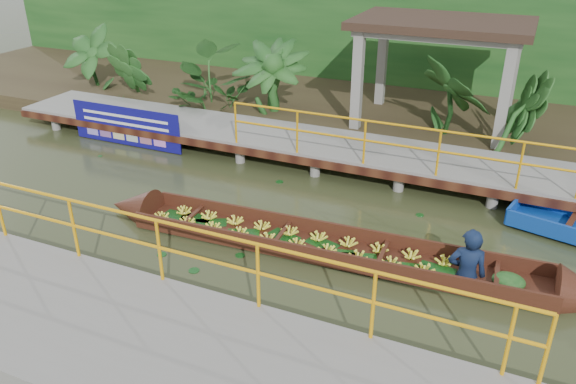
% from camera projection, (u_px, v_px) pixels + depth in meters
% --- Properties ---
extents(ground, '(80.00, 80.00, 0.00)m').
position_uv_depth(ground, '(221.00, 217.00, 11.43)').
color(ground, '#2E351A').
rests_on(ground, ground).
extents(land_strip, '(30.00, 8.00, 0.45)m').
position_uv_depth(land_strip, '(341.00, 105.00, 17.50)').
color(land_strip, '#322619').
rests_on(land_strip, ground).
extents(far_dock, '(16.00, 2.06, 1.66)m').
position_uv_depth(far_dock, '(289.00, 141.00, 14.03)').
color(far_dock, gray).
rests_on(far_dock, ground).
extents(near_dock, '(18.00, 2.40, 1.73)m').
position_uv_depth(near_dock, '(127.00, 350.00, 7.49)').
color(near_dock, gray).
rests_on(near_dock, ground).
extents(pavilion, '(4.40, 3.00, 3.00)m').
position_uv_depth(pavilion, '(442.00, 35.00, 14.29)').
color(pavilion, gray).
rests_on(pavilion, ground).
extents(foliage_backdrop, '(30.00, 0.80, 4.00)m').
position_uv_depth(foliage_backdrop, '(368.00, 34.00, 18.77)').
color(foliage_backdrop, '#154317').
rests_on(foliage_backdrop, ground).
extents(vendor_boat, '(9.46, 1.38, 2.20)m').
position_uv_depth(vendor_boat, '(351.00, 244.00, 9.98)').
color(vendor_boat, '#3A1D0F').
rests_on(vendor_boat, ground).
extents(blue_banner, '(3.36, 0.04, 1.05)m').
position_uv_depth(blue_banner, '(126.00, 126.00, 14.78)').
color(blue_banner, navy).
rests_on(blue_banner, ground).
extents(tropical_plants, '(14.26, 1.26, 1.58)m').
position_uv_depth(tropical_plants, '(259.00, 85.00, 15.88)').
color(tropical_plants, '#154317').
rests_on(tropical_plants, ground).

